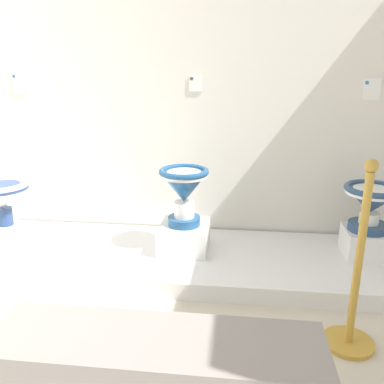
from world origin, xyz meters
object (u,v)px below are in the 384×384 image
at_px(info_placard_first, 19,82).
at_px(museum_bench, 157,381).
at_px(info_placard_second, 196,83).
at_px(info_placard_third, 372,89).
at_px(antique_toilet_slender_white, 2,197).
at_px(antique_toilet_pale_glazed, 371,201).
at_px(plinth_block_slender_white, 8,238).
at_px(plinth_block_pale_glazed, 366,243).
at_px(antique_toilet_leftmost, 184,188).
at_px(plinth_block_leftmost, 184,237).
at_px(stanchion_post_near_right, 354,296).

distance_m(info_placard_first, museum_bench, 2.56).
xyz_separation_m(info_placard_second, info_placard_third, (1.26, 0.00, -0.03)).
height_order(antique_toilet_slender_white, antique_toilet_pale_glazed, antique_toilet_pale_glazed).
bearing_deg(info_placard_second, plinth_block_slender_white, -160.19).
relative_size(antique_toilet_slender_white, info_placard_third, 2.57).
bearing_deg(antique_toilet_slender_white, plinth_block_pale_glazed, 2.40).
distance_m(antique_toilet_pale_glazed, info_placard_third, 0.81).
bearing_deg(info_placard_first, antique_toilet_leftmost, -17.09).
distance_m(plinth_block_pale_glazed, info_placard_second, 1.67).
bearing_deg(plinth_block_leftmost, stanchion_post_near_right, -40.03).
bearing_deg(antique_toilet_slender_white, plinth_block_slender_white, -116.57).
distance_m(plinth_block_slender_white, info_placard_third, 2.87).
height_order(plinth_block_slender_white, antique_toilet_pale_glazed, antique_toilet_pale_glazed).
distance_m(plinth_block_leftmost, stanchion_post_near_right, 1.27).
bearing_deg(antique_toilet_leftmost, info_placard_second, 85.14).
bearing_deg(info_placard_second, plinth_block_leftmost, -94.86).
distance_m(info_placard_first, info_placard_second, 1.39).
xyz_separation_m(plinth_block_pale_glazed, info_placard_first, (-2.63, 0.38, 1.06)).
height_order(info_placard_third, stanchion_post_near_right, info_placard_third).
bearing_deg(plinth_block_pale_glazed, plinth_block_slender_white, -177.60).
relative_size(antique_toilet_leftmost, plinth_block_pale_glazed, 1.36).
bearing_deg(museum_bench, plinth_block_slender_white, 136.39).
xyz_separation_m(plinth_block_slender_white, info_placard_first, (-0.03, 0.49, 1.11)).
height_order(antique_toilet_slender_white, plinth_block_leftmost, antique_toilet_slender_white).
height_order(antique_toilet_leftmost, info_placard_third, info_placard_third).
height_order(antique_toilet_leftmost, plinth_block_pale_glazed, antique_toilet_leftmost).
bearing_deg(antique_toilet_pale_glazed, antique_toilet_slender_white, -177.60).
xyz_separation_m(plinth_block_slender_white, antique_toilet_leftmost, (1.32, 0.07, 0.42)).
xyz_separation_m(plinth_block_pale_glazed, museum_bench, (-1.19, -1.44, -0.01)).
bearing_deg(info_placard_second, antique_toilet_slender_white, -160.19).
height_order(antique_toilet_leftmost, info_placard_second, info_placard_second).
bearing_deg(plinth_block_slender_white, antique_toilet_slender_white, 63.43).
bearing_deg(plinth_block_slender_white, plinth_block_leftmost, 3.14).
bearing_deg(antique_toilet_pale_glazed, stanchion_post_near_right, -109.36).
relative_size(antique_toilet_slender_white, info_placard_first, 2.50).
relative_size(plinth_block_slender_white, antique_toilet_pale_glazed, 1.06).
distance_m(plinth_block_pale_glazed, museum_bench, 1.87).
distance_m(antique_toilet_pale_glazed, info_placard_first, 2.76).
xyz_separation_m(antique_toilet_slender_white, stanchion_post_near_right, (2.29, -0.75, -0.20)).
height_order(plinth_block_slender_white, stanchion_post_near_right, stanchion_post_near_right).
relative_size(antique_toilet_pale_glazed, info_placard_second, 3.28).
bearing_deg(antique_toilet_leftmost, plinth_block_pale_glazed, 1.64).
height_order(antique_toilet_pale_glazed, info_placard_first, info_placard_first).
relative_size(info_placard_first, stanchion_post_near_right, 0.16).
relative_size(plinth_block_pale_glazed, info_placard_second, 2.66).
bearing_deg(plinth_block_leftmost, info_placard_second, 85.14).
distance_m(info_placard_second, museum_bench, 2.11).
relative_size(antique_toilet_leftmost, info_placard_second, 3.62).
relative_size(plinth_block_leftmost, plinth_block_pale_glazed, 1.24).
bearing_deg(info_placard_first, antique_toilet_pale_glazed, -8.22).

